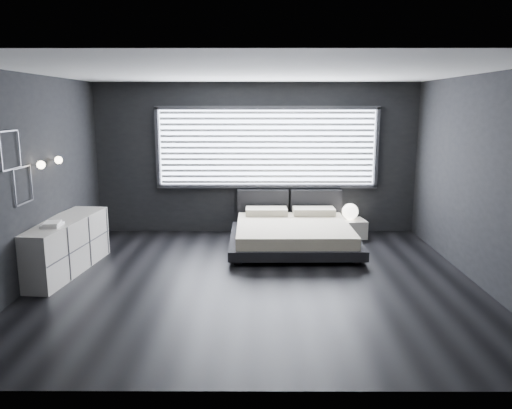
{
  "coord_description": "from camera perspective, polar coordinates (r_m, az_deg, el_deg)",
  "views": [
    {
      "loc": [
        0.02,
        -6.59,
        2.39
      ],
      "look_at": [
        0.0,
        0.85,
        0.9
      ],
      "focal_mm": 35.0,
      "sensor_mm": 36.0,
      "label": 1
    }
  ],
  "objects": [
    {
      "name": "window",
      "position": [
        9.32,
        1.27,
        6.52
      ],
      "size": [
        4.14,
        0.09,
        1.52
      ],
      "color": "white",
      "rests_on": "ground"
    },
    {
      "name": "headboard",
      "position": [
        9.43,
        3.84,
        0.17
      ],
      "size": [
        1.96,
        0.16,
        0.52
      ],
      "color": "black",
      "rests_on": "ground"
    },
    {
      "name": "orb_lamp",
      "position": [
        9.28,
        10.71,
        -0.79
      ],
      "size": [
        0.29,
        0.29,
        0.29
      ],
      "primitive_type": "sphere",
      "color": "white",
      "rests_on": "nightstand"
    },
    {
      "name": "room",
      "position": [
        6.66,
        -0.02,
        2.78
      ],
      "size": [
        6.04,
        6.0,
        2.8
      ],
      "color": "black",
      "rests_on": "ground"
    },
    {
      "name": "nightstand",
      "position": [
        9.32,
        10.6,
        -2.7
      ],
      "size": [
        0.62,
        0.54,
        0.33
      ],
      "primitive_type": "cube",
      "rotation": [
        0.0,
        0.0,
        0.13
      ],
      "color": "silver",
      "rests_on": "ground"
    },
    {
      "name": "bed",
      "position": [
        8.47,
        4.25,
        -3.3
      ],
      "size": [
        2.13,
        2.04,
        0.55
      ],
      "color": "black",
      "rests_on": "ground"
    },
    {
      "name": "sconce_far",
      "position": [
        7.84,
        -21.66,
        4.75
      ],
      "size": [
        0.18,
        0.11,
        0.11
      ],
      "color": "silver",
      "rests_on": "ground"
    },
    {
      "name": "wall_art_upper",
      "position": [
        6.76,
        -26.27,
        5.59
      ],
      "size": [
        0.01,
        0.48,
        0.48
      ],
      "color": "#47474C",
      "rests_on": "ground"
    },
    {
      "name": "sconce_near",
      "position": [
        7.29,
        -23.38,
        4.18
      ],
      "size": [
        0.18,
        0.11,
        0.11
      ],
      "color": "silver",
      "rests_on": "ground"
    },
    {
      "name": "book_stack",
      "position": [
        7.29,
        -22.28,
        -2.1
      ],
      "size": [
        0.25,
        0.33,
        0.06
      ],
      "color": "white",
      "rests_on": "dresser"
    },
    {
      "name": "wall_art_lower",
      "position": [
        7.04,
        -25.05,
        2.01
      ],
      "size": [
        0.01,
        0.48,
        0.48
      ],
      "color": "#47474C",
      "rests_on": "ground"
    },
    {
      "name": "dresser",
      "position": [
        7.74,
        -21.1,
        -4.44
      ],
      "size": [
        0.76,
        1.98,
        0.77
      ],
      "color": "silver",
      "rests_on": "ground"
    }
  ]
}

